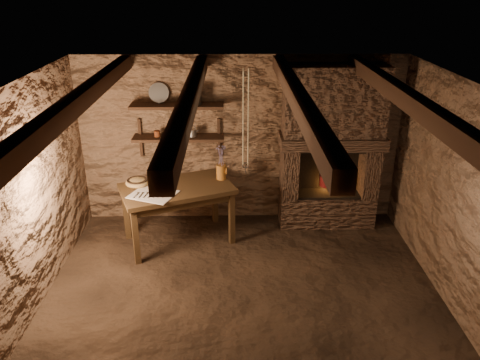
{
  "coord_description": "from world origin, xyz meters",
  "views": [
    {
      "loc": [
        -0.11,
        -4.3,
        3.35
      ],
      "look_at": [
        -0.02,
        0.9,
        1.07
      ],
      "focal_mm": 35.0,
      "sensor_mm": 36.0,
      "label": 1
    }
  ],
  "objects_px": {
    "stoneware_jug": "(221,165)",
    "iron_stockpot": "(193,98)",
    "wooden_bowl": "(137,182)",
    "red_pot": "(327,180)",
    "work_table": "(178,212)"
  },
  "relations": [
    {
      "from": "red_pot",
      "to": "wooden_bowl",
      "type": "bearing_deg",
      "value": -171.8
    },
    {
      "from": "work_table",
      "to": "stoneware_jug",
      "type": "xyz_separation_m",
      "value": [
        0.58,
        0.25,
        0.58
      ]
    },
    {
      "from": "stoneware_jug",
      "to": "wooden_bowl",
      "type": "bearing_deg",
      "value": -154.36
    },
    {
      "from": "iron_stockpot",
      "to": "red_pot",
      "type": "bearing_deg",
      "value": -3.72
    },
    {
      "from": "stoneware_jug",
      "to": "work_table",
      "type": "bearing_deg",
      "value": -141.02
    },
    {
      "from": "stoneware_jug",
      "to": "red_pot",
      "type": "distance_m",
      "value": 1.53
    },
    {
      "from": "stoneware_jug",
      "to": "iron_stockpot",
      "type": "distance_m",
      "value": 0.96
    },
    {
      "from": "work_table",
      "to": "stoneware_jug",
      "type": "distance_m",
      "value": 0.86
    },
    {
      "from": "work_table",
      "to": "iron_stockpot",
      "type": "distance_m",
      "value": 1.53
    },
    {
      "from": "iron_stockpot",
      "to": "red_pot",
      "type": "relative_size",
      "value": 0.4
    },
    {
      "from": "wooden_bowl",
      "to": "red_pot",
      "type": "relative_size",
      "value": 0.58
    },
    {
      "from": "red_pot",
      "to": "stoneware_jug",
      "type": "bearing_deg",
      "value": -172.89
    },
    {
      "from": "iron_stockpot",
      "to": "red_pot",
      "type": "distance_m",
      "value": 2.17
    },
    {
      "from": "stoneware_jug",
      "to": "iron_stockpot",
      "type": "bearing_deg",
      "value": 155.95
    },
    {
      "from": "wooden_bowl",
      "to": "work_table",
      "type": "bearing_deg",
      "value": -6.52
    }
  ]
}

